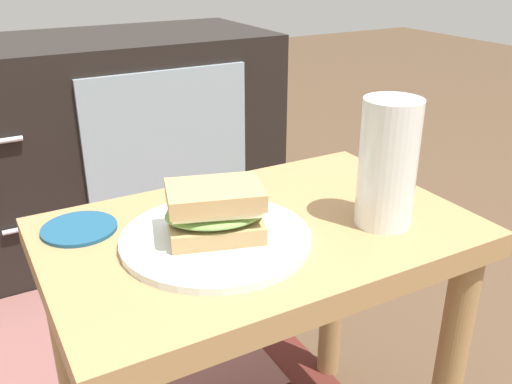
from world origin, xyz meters
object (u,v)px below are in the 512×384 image
Objects in this scene: plate at (216,238)px; sandwich_front at (215,211)px; tv_cabinet at (101,142)px; beer_glass at (387,167)px; coaster at (79,229)px.

sandwich_front is (0.00, -0.00, 0.04)m from plate.
plate is at bearing -95.52° from tv_cabinet.
tv_cabinet is at bearing 97.01° from beer_glass.
beer_glass is 1.74× the size of coaster.
sandwich_front is 1.47× the size of coaster.
plate is 0.18m from coaster.
plate is at bearing 164.68° from beer_glass.
tv_cabinet reaches higher than coaster.
coaster is (-0.14, 0.12, -0.04)m from sandwich_front.
beer_glass is at bearing -25.92° from coaster.
sandwich_front reaches higher than plate.
beer_glass is at bearing -82.99° from tv_cabinet.
tv_cabinet is at bearing 84.48° from sandwich_front.
plate is 1.41× the size of beer_glass.
beer_glass reaches higher than plate.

